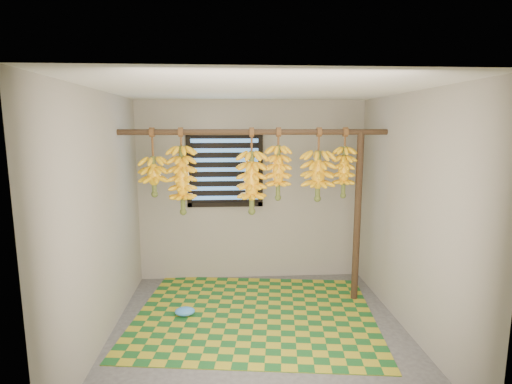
{
  "coord_description": "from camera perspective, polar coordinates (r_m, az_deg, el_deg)",
  "views": [
    {
      "loc": [
        -0.28,
        -3.76,
        2.07
      ],
      "look_at": [
        0.0,
        0.55,
        1.35
      ],
      "focal_mm": 28.0,
      "sensor_mm": 36.0,
      "label": 1
    }
  ],
  "objects": [
    {
      "name": "banana_bunch_b",
      "position": [
        4.54,
        -10.49,
        1.7
      ],
      "size": [
        0.31,
        0.31,
        0.96
      ],
      "color": "brown",
      "rests_on": "hanging_pole"
    },
    {
      "name": "banana_bunch_a",
      "position": [
        4.58,
        -14.39,
        2.22
      ],
      "size": [
        0.31,
        0.31,
        0.76
      ],
      "color": "brown",
      "rests_on": "hanging_pole"
    },
    {
      "name": "woven_mat",
      "position": [
        4.63,
        -0.17,
        -17.06
      ],
      "size": [
        2.83,
        2.38,
        0.01
      ],
      "primitive_type": "cube",
      "rotation": [
        0.0,
        0.0,
        -0.12
      ],
      "color": "#1A5A23",
      "rests_on": "floor"
    },
    {
      "name": "banana_bunch_c",
      "position": [
        4.52,
        -0.62,
        1.38
      ],
      "size": [
        0.31,
        0.31,
        0.97
      ],
      "color": "brown",
      "rests_on": "hanging_pole"
    },
    {
      "name": "banana_bunch_d",
      "position": [
        4.53,
        3.18,
        2.8
      ],
      "size": [
        0.29,
        0.29,
        0.81
      ],
      "color": "brown",
      "rests_on": "hanging_pole"
    },
    {
      "name": "plastic_bag",
      "position": [
        4.64,
        -10.13,
        -16.44
      ],
      "size": [
        0.23,
        0.17,
        0.09
      ],
      "primitive_type": "ellipsoid",
      "rotation": [
        0.0,
        0.0,
        0.06
      ],
      "color": "#3F91ED",
      "rests_on": "woven_mat"
    },
    {
      "name": "wall_right",
      "position": [
        4.26,
        21.2,
        -2.99
      ],
      "size": [
        0.01,
        3.0,
        2.4
      ],
      "primitive_type": "cube",
      "color": "gray",
      "rests_on": "floor"
    },
    {
      "name": "support_post",
      "position": [
        4.82,
        14.28,
        -3.65
      ],
      "size": [
        0.08,
        0.08,
        2.0
      ],
      "primitive_type": "cylinder",
      "color": "#3F2D1D",
      "rests_on": "floor"
    },
    {
      "name": "wall_left",
      "position": [
        4.05,
        -21.25,
        -3.61
      ],
      "size": [
        0.01,
        3.0,
        2.4
      ],
      "primitive_type": "cube",
      "color": "gray",
      "rests_on": "floor"
    },
    {
      "name": "ceiling",
      "position": [
        3.79,
        0.57,
        14.52
      ],
      "size": [
        3.0,
        3.0,
        0.01
      ],
      "primitive_type": "cube",
      "color": "silver",
      "rests_on": "wall_back"
    },
    {
      "name": "banana_bunch_e",
      "position": [
        4.61,
        8.84,
        2.31
      ],
      "size": [
        0.37,
        0.37,
        0.83
      ],
      "color": "brown",
      "rests_on": "hanging_pole"
    },
    {
      "name": "hanging_pole",
      "position": [
        4.47,
        -0.13,
        8.56
      ],
      "size": [
        3.0,
        0.06,
        0.06
      ],
      "primitive_type": "cylinder",
      "rotation": [
        0.0,
        1.57,
        0.0
      ],
      "color": "#3F2D1D",
      "rests_on": "wall_left"
    },
    {
      "name": "window",
      "position": [
        5.27,
        -4.47,
        3.23
      ],
      "size": [
        1.0,
        0.04,
        1.0
      ],
      "color": "black",
      "rests_on": "wall_back"
    },
    {
      "name": "banana_bunch_f",
      "position": [
        4.68,
        12.45,
        2.83
      ],
      "size": [
        0.25,
        0.25,
        0.8
      ],
      "color": "brown",
      "rests_on": "hanging_pole"
    },
    {
      "name": "wall_back",
      "position": [
        5.35,
        -0.67,
        0.1
      ],
      "size": [
        3.0,
        0.01,
        2.4
      ],
      "primitive_type": "cube",
      "color": "gray",
      "rests_on": "floor"
    },
    {
      "name": "floor",
      "position": [
        4.31,
        0.51,
        -19.34
      ],
      "size": [
        3.0,
        3.0,
        0.01
      ],
      "primitive_type": "cube",
      "color": "#474747",
      "rests_on": "ground"
    }
  ]
}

